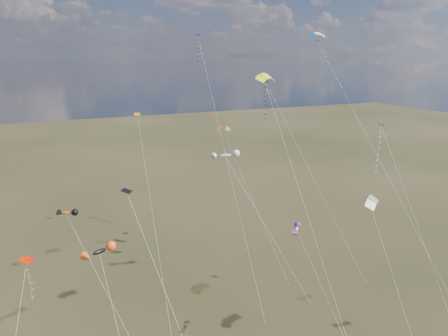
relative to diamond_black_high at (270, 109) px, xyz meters
name	(u,v)px	position (x,y,z in m)	size (l,w,h in m)	color
diamond_black_high	(270,109)	(0.00, 0.00, 0.00)	(8.90, 18.70, 29.37)	black
diamond_navy_tall	(202,66)	(-8.57, 8.51, 6.70)	(2.92, 30.70, 36.89)	#0F0D44
diamond_black_mid	(164,288)	(-26.24, -29.50, -9.28)	(6.09, 13.68, 22.69)	black
diamond_red_low	(28,285)	(-36.83, -17.49, -13.26)	(4.48, 9.47, 14.27)	#C41700
diamond_navy_right	(382,157)	(6.24, -18.61, -4.35)	(3.40, 13.65, 24.79)	#101750
diamond_orange_center	(148,182)	(-22.36, -7.48, -7.44)	(1.26, 17.88, 25.62)	orange
parafoil_yellow	(267,77)	(-10.61, -17.32, 6.12)	(2.78, 21.37, 31.73)	yellow
parafoil_blue_white	(319,36)	(1.58, -9.79, 10.94)	(3.10, 32.91, 36.63)	blue
parafoil_striped	(374,199)	(-1.29, -25.45, -6.85)	(3.50, 12.19, 18.75)	yellow
parafoil_tricolor	(224,129)	(-7.45, 1.75, -2.96)	(5.58, 15.71, 22.51)	yellow
novelty_black_orange	(100,252)	(-29.87, -17.13, -11.31)	(3.36, 9.45, 14.11)	black
novelty_orange_black	(66,214)	(-32.56, -8.12, -9.95)	(6.97, 8.23, 15.40)	#E34C09
novelty_white_purple	(297,230)	(-9.26, -22.78, -10.19)	(4.34, 10.35, 15.10)	silver
novelty_redwhite_stripe	(226,156)	(-10.41, -5.59, -5.53)	(9.50, 13.47, 19.97)	#E8451C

